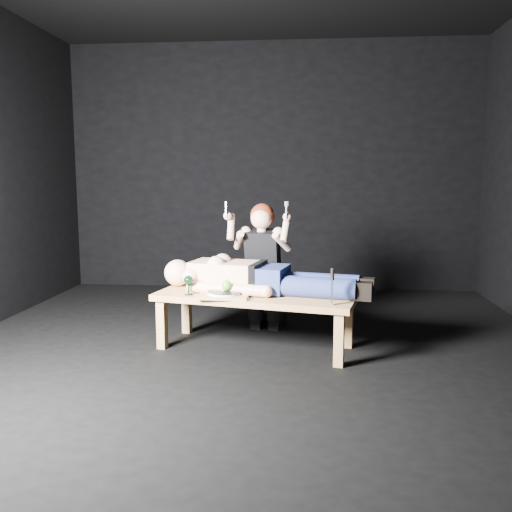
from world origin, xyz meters
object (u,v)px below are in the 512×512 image
at_px(serving_tray, 224,295).
at_px(carving_knife, 332,287).
at_px(lying_man, 265,275).
at_px(table, 255,321).
at_px(kneeling_woman, 265,266).
at_px(goblet, 189,285).

relative_size(serving_tray, carving_knife, 1.43).
bearing_deg(serving_tray, lying_man, 34.74).
distance_m(table, serving_tray, 0.36).
bearing_deg(kneeling_woman, table, -83.83).
distance_m(table, kneeling_woman, 0.65).
relative_size(table, serving_tray, 4.07).
relative_size(serving_tray, goblet, 2.50).
height_order(lying_man, goblet, lying_man).
bearing_deg(table, carving_knife, -17.37).
relative_size(kneeling_woman, carving_knife, 4.35).
bearing_deg(goblet, serving_tray, -8.72).
relative_size(lying_man, kneeling_woman, 1.47).
xyz_separation_m(lying_man, kneeling_woman, (-0.04, 0.46, -0.00)).
bearing_deg(kneeling_woman, lying_man, -75.58).
xyz_separation_m(kneeling_woman, serving_tray, (-0.27, -0.67, -0.13)).
height_order(serving_tray, carving_knife, carving_knife).
height_order(kneeling_woman, goblet, kneeling_woman).
height_order(table, carving_knife, carving_knife).
xyz_separation_m(table, serving_tray, (-0.23, -0.13, 0.24)).
distance_m(kneeling_woman, serving_tray, 0.74).
bearing_deg(lying_man, serving_tray, -132.98).
bearing_deg(table, lying_man, 59.44).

